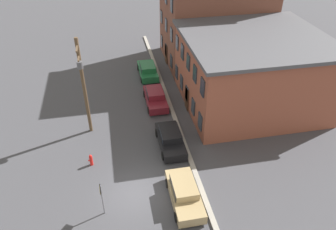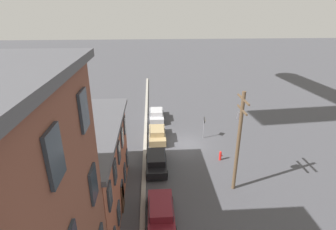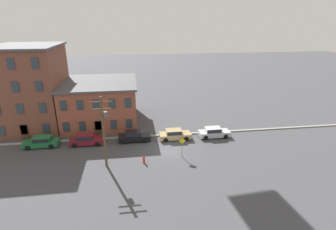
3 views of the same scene
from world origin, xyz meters
name	(u,v)px [view 1 (image 1 of 3)]	position (x,y,z in m)	size (l,w,h in m)	color
ground_plane	(135,193)	(0.00, 0.00, 0.00)	(200.00, 200.00, 0.00)	#424247
kerb_strip	(199,183)	(0.00, 4.50, 0.08)	(56.00, 0.36, 0.16)	#9E998E
apartment_corner	(215,7)	(-19.60, 11.55, 6.25)	(9.30, 11.62, 12.47)	brown
apartment_midblock	(251,71)	(-9.51, 11.95, 3.34)	(11.55, 12.42, 6.66)	brown
car_green	(148,70)	(-16.62, 3.30, 0.75)	(4.40, 1.92, 1.43)	#1E6638
car_maroon	(155,97)	(-10.90, 3.20, 0.75)	(4.40, 1.92, 1.43)	maroon
car_black	(170,138)	(-4.47, 3.36, 0.75)	(4.40, 1.92, 1.43)	black
car_tan	(184,192)	(1.22, 3.14, 0.75)	(4.40, 1.92, 1.43)	tan
caution_sign	(101,194)	(1.27, -2.12, 1.76)	(0.89, 0.08, 2.65)	slate
utility_pole	(83,83)	(-7.71, -2.90, 4.71)	(2.40, 0.44, 8.36)	brown
fire_hydrant	(91,160)	(-3.43, -2.89, 0.48)	(0.24, 0.34, 0.96)	red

